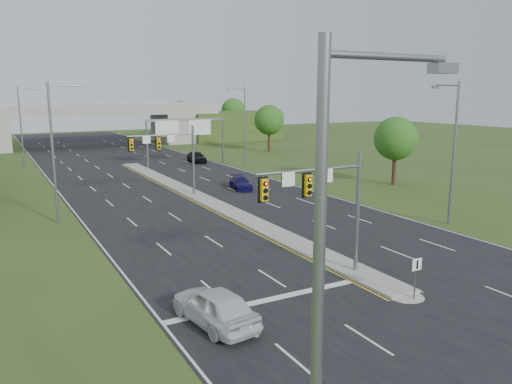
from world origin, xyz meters
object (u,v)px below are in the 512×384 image
Objects in this scene: keep_right_sign at (416,272)px; car_far_c at (197,157)px; car_far_b at (241,183)px; signal_mast_near at (326,196)px; signal_mast_far at (171,150)px; overpass at (89,128)px; sign_gantry at (185,129)px; car_white at (215,306)px.

keep_right_sign is 53.14m from car_far_c.
car_far_c reaches higher than car_far_b.
signal_mast_near is 49.40m from car_far_c.
car_far_c is at bearing 62.91° from signal_mast_far.
car_far_c is at bearing 92.52° from car_far_b.
keep_right_sign is (2.26, -4.45, -3.21)m from signal_mast_near.
car_far_c is (11.68, 47.84, -3.89)m from signal_mast_near.
signal_mast_far is at bearing -92.35° from overpass.
car_far_c is (2.73, 2.84, -4.41)m from sign_gantry.
sign_gantry is 5.91m from car_far_c.
signal_mast_far is 1.47× the size of car_far_c.
sign_gantry is at bearing -79.21° from overpass.
signal_mast_far is at bearing 94.39° from keep_right_sign.
car_far_c is (9.42, 52.29, -0.68)m from keep_right_sign.
signal_mast_far reaches higher than car_far_c.
signal_mast_far reaches higher than keep_right_sign.
signal_mast_far is at bearing 90.00° from signal_mast_near.
overpass reaches higher than car_white.
car_far_b is (7.93, 25.90, -4.06)m from signal_mast_near.
car_white reaches higher than car_far_c.
car_white is (-7.48, -27.08, -3.85)m from signal_mast_far.
car_far_c is at bearing 76.28° from signal_mast_near.
car_far_b is (15.41, 27.98, -0.21)m from car_white.
keep_right_sign is at bearing -96.60° from car_far_c.
signal_mast_far is at bearing -113.66° from car_white.
signal_mast_near is 0.60× the size of sign_gantry.
keep_right_sign is at bearing 158.10° from car_white.
car_far_c is at bearing 46.12° from sign_gantry.
keep_right_sign reaches higher than car_far_c.
signal_mast_near is at bearing -94.80° from car_far_b.
car_white is at bearing -107.40° from car_far_c.
signal_mast_far is 0.60× the size of sign_gantry.
keep_right_sign is 10.05m from car_white.
car_white is at bearing -105.45° from signal_mast_far.
sign_gantry is 50.05m from car_white.
signal_mast_near reaches higher than car_far_c.
car_white is at bearing -164.49° from signal_mast_near.
car_far_c is (3.75, 21.94, 0.17)m from car_far_b.
overpass is at bearing 87.65° from signal_mast_far.
keep_right_sign is at bearing -90.00° from overpass.
sign_gantry is 2.42× the size of car_far_c.
keep_right_sign is at bearing -97.70° from sign_gantry.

